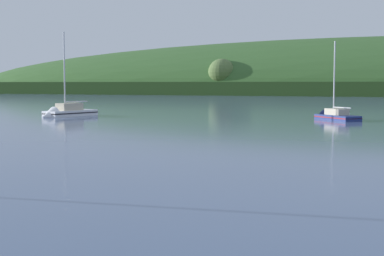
{
  "coord_description": "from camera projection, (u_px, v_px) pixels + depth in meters",
  "views": [
    {
      "loc": [
        0.77,
        5.3,
        3.96
      ],
      "look_at": [
        -7.42,
        34.3,
        1.52
      ],
      "focal_mm": 52.02,
      "sensor_mm": 36.0,
      "label": 1
    }
  ],
  "objects": [
    {
      "name": "sailboat_far_left",
      "position": [
        65.0,
        114.0,
        66.15
      ],
      "size": [
        4.85,
        7.89,
        11.06
      ],
      "rotation": [
        0.0,
        0.0,
        4.35
      ],
      "color": "white",
      "rests_on": "ground"
    },
    {
      "name": "sailboat_outer_reach",
      "position": [
        333.0,
        118.0,
        60.14
      ],
      "size": [
        5.44,
        6.1,
        9.37
      ],
      "rotation": [
        0.0,
        0.0,
        2.24
      ],
      "color": "navy",
      "rests_on": "ground"
    },
    {
      "name": "far_shoreline_hill",
      "position": [
        371.0,
        93.0,
        200.17
      ],
      "size": [
        468.63,
        114.21,
        41.3
      ],
      "rotation": [
        0.0,
        0.0,
        -0.09
      ],
      "color": "#27431B",
      "rests_on": "ground"
    }
  ]
}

